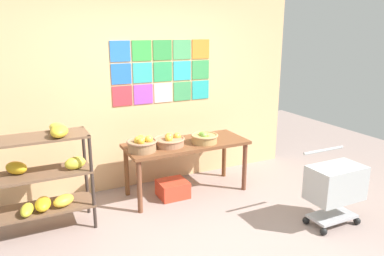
{
  "coord_description": "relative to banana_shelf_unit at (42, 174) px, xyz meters",
  "views": [
    {
      "loc": [
        -1.6,
        -2.82,
        2.12
      ],
      "look_at": [
        0.22,
        0.91,
        1.0
      ],
      "focal_mm": 34.43,
      "sensor_mm": 36.0,
      "label": 1
    }
  ],
  "objects": [
    {
      "name": "ground",
      "position": [
        1.43,
        -1.09,
        -0.65
      ],
      "size": [
        9.69,
        9.69,
        0.0
      ],
      "primitive_type": "plane",
      "color": "gray"
    },
    {
      "name": "back_wall_with_art",
      "position": [
        1.43,
        0.78,
        0.84
      ],
      "size": [
        4.5,
        0.07,
        2.98
      ],
      "color": "#E2B079",
      "rests_on": "ground"
    },
    {
      "name": "banana_shelf_unit",
      "position": [
        0.0,
        0.0,
        0.0
      ],
      "size": [
        1.09,
        0.48,
        1.18
      ],
      "color": "#322722",
      "rests_on": "ground"
    },
    {
      "name": "display_table",
      "position": [
        1.77,
        0.21,
        -0.04
      ],
      "size": [
        1.59,
        0.65,
        0.7
      ],
      "color": "brown",
      "rests_on": "ground"
    },
    {
      "name": "fruit_basket_back_left",
      "position": [
        1.97,
        0.09,
        0.11
      ],
      "size": [
        0.35,
        0.35,
        0.15
      ],
      "color": "tan",
      "rests_on": "display_table"
    },
    {
      "name": "fruit_basket_left",
      "position": [
        1.52,
        0.18,
        0.11
      ],
      "size": [
        0.4,
        0.4,
        0.17
      ],
      "color": "#9F6E50",
      "rests_on": "display_table"
    },
    {
      "name": "fruit_basket_centre",
      "position": [
        1.14,
        0.13,
        0.13
      ],
      "size": [
        0.37,
        0.37,
        0.19
      ],
      "color": "#946F4B",
      "rests_on": "display_table"
    },
    {
      "name": "produce_crate_under_table",
      "position": [
        1.55,
        0.17,
        -0.55
      ],
      "size": [
        0.37,
        0.34,
        0.21
      ],
      "primitive_type": "cube",
      "color": "red",
      "rests_on": "ground"
    },
    {
      "name": "shopping_cart",
      "position": [
        2.87,
        -1.26,
        -0.18
      ],
      "size": [
        0.6,
        0.41,
        0.83
      ],
      "rotation": [
        0.0,
        0.0,
        0.11
      ],
      "color": "black",
      "rests_on": "ground"
    }
  ]
}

